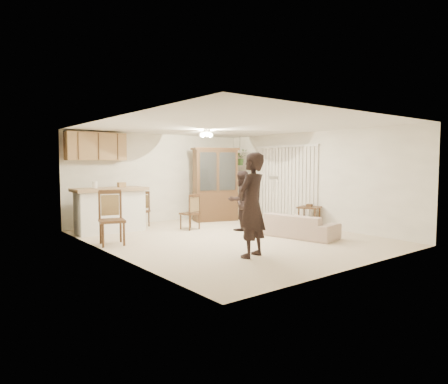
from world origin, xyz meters
TOP-DOWN VIEW (x-y plane):
  - floor at (0.00, 0.00)m, footprint 6.50×6.50m
  - ceiling at (0.00, 0.00)m, footprint 5.50×6.50m
  - wall_back at (0.00, 3.25)m, footprint 5.50×0.02m
  - wall_front at (0.00, -3.25)m, footprint 5.50×0.02m
  - wall_left at (-2.75, 0.00)m, footprint 0.02×6.50m
  - wall_right at (2.75, 0.00)m, footprint 0.02×6.50m
  - breakfast_bar at (-1.85, 2.35)m, footprint 1.60×0.55m
  - bar_top at (-1.85, 2.35)m, footprint 1.75×0.70m
  - upper_cabinets at (-1.90, 3.07)m, footprint 1.50×0.34m
  - vertical_blinds at (2.71, 0.90)m, footprint 0.06×2.30m
  - ceiling_fixture at (0.20, 1.20)m, footprint 0.36×0.36m
  - hanging_plant at (2.30, 2.40)m, footprint 0.43×0.37m
  - plant_cord at (2.30, 2.40)m, footprint 0.01×0.01m
  - sofa at (1.26, -0.86)m, footprint 1.09×1.98m
  - adult at (-0.86, -1.65)m, footprint 0.75×0.61m
  - child at (0.84, 0.63)m, footprint 0.70×0.57m
  - china_hutch at (1.33, 2.36)m, footprint 1.43×0.89m
  - side_table at (2.38, -0.26)m, footprint 0.68×0.68m
  - chair_bar at (-2.40, 0.91)m, footprint 0.61×0.61m
  - chair_hutch_left at (-0.94, 2.61)m, footprint 0.58×0.58m
  - chair_hutch_right at (-0.08, 1.54)m, footprint 0.46×0.46m
  - controller_adult at (-0.73, -2.07)m, footprint 0.10×0.17m
  - controller_child at (0.81, 0.28)m, footprint 0.05×0.13m

SIDE VIEW (x-z plane):
  - floor at x=0.00m, z-range 0.00..0.00m
  - chair_hutch_right at x=-0.08m, z-range -0.20..0.71m
  - chair_hutch_left at x=-0.94m, z-range -0.20..0.73m
  - side_table at x=2.38m, z-range -0.02..0.61m
  - chair_bar at x=-2.40m, z-range -0.25..0.88m
  - sofa at x=1.26m, z-range 0.00..0.73m
  - breakfast_bar at x=-1.85m, z-range 0.00..1.00m
  - child at x=0.84m, z-range 0.00..1.35m
  - adult at x=-0.86m, z-range 0.00..1.80m
  - controller_child at x=0.81m, z-range 0.89..0.93m
  - china_hutch at x=1.33m, z-range -0.01..2.10m
  - bar_top at x=-1.85m, z-range 1.01..1.09m
  - vertical_blinds at x=2.71m, z-range 0.05..2.15m
  - wall_back at x=0.00m, z-range 0.00..2.50m
  - wall_front at x=0.00m, z-range 0.00..2.50m
  - wall_left at x=-2.75m, z-range 0.00..2.50m
  - wall_right at x=2.75m, z-range 0.00..2.50m
  - controller_adult at x=-0.73m, z-range 1.41..1.46m
  - hanging_plant at x=2.30m, z-range 1.61..2.09m
  - upper_cabinets at x=-1.90m, z-range 1.75..2.45m
  - plant_cord at x=2.30m, z-range 1.85..2.50m
  - ceiling_fixture at x=0.20m, z-range 2.30..2.50m
  - ceiling at x=0.00m, z-range 2.49..2.51m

